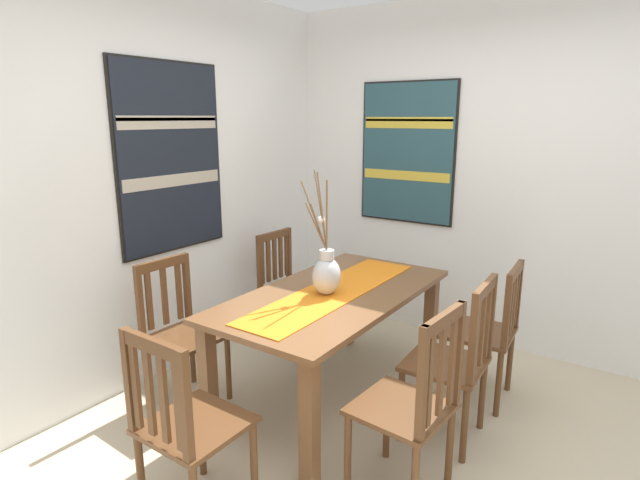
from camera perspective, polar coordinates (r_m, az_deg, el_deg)
The scene contains 14 objects.
ground_plane at distance 2.99m, azimuth 7.44°, elevation -23.78°, with size 6.40×6.40×0.03m, color beige.
wall_back at distance 3.63m, azimuth -19.05°, elevation 5.81°, with size 6.40×0.12×2.70m, color white.
wall_side at distance 4.16m, azimuth 19.90°, elevation 6.65°, with size 0.12×6.40×2.70m, color white.
dining_table at distance 3.24m, azimuth 1.52°, elevation -7.70°, with size 1.67×0.87×0.73m.
table_runner at distance 3.20m, azimuth 1.53°, elevation -5.77°, with size 1.54×0.36×0.01m, color orange.
centerpiece_vase at distance 3.12m, azimuth 0.72°, elevation -3.72°, with size 0.20×0.25×0.76m.
chair_0 at distance 3.39m, azimuth -15.47°, elevation -9.76°, with size 0.44×0.44×0.93m.
chair_1 at distance 3.46m, azimuth 18.36°, elevation -9.48°, with size 0.45×0.45×0.92m.
chair_2 at distance 2.53m, azimuth 10.36°, elevation -17.63°, with size 0.45×0.45×0.98m.
chair_3 at distance 4.15m, azimuth -3.72°, elevation -4.89°, with size 0.43×0.43×0.90m.
chair_4 at distance 2.44m, azimuth -14.97°, elevation -19.28°, with size 0.42×0.42×0.94m.
chair_5 at distance 2.99m, azimuth 14.94°, elevation -12.82°, with size 0.44×0.44×0.96m.
painting_on_back_wall at distance 3.67m, azimuth -16.43°, elevation 8.82°, with size 0.88×0.05×1.29m.
painting_on_side_wall at distance 4.34m, azimuth 9.78°, elevation 9.60°, with size 0.05×0.83×1.16m.
Camera 1 is at (-2.14, -1.04, 1.80)m, focal length 28.50 mm.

